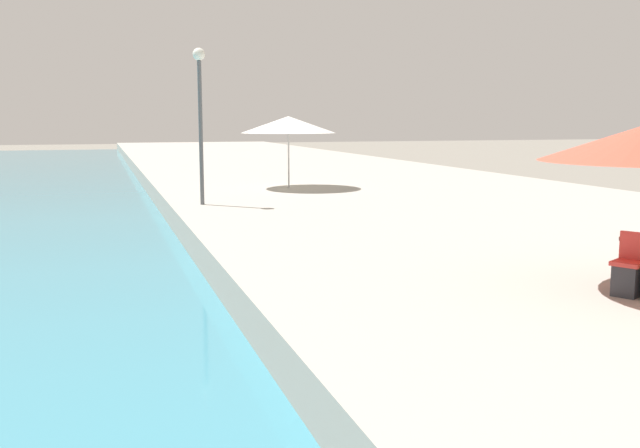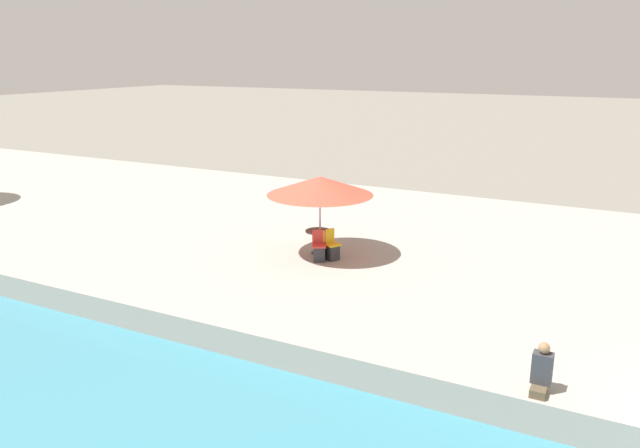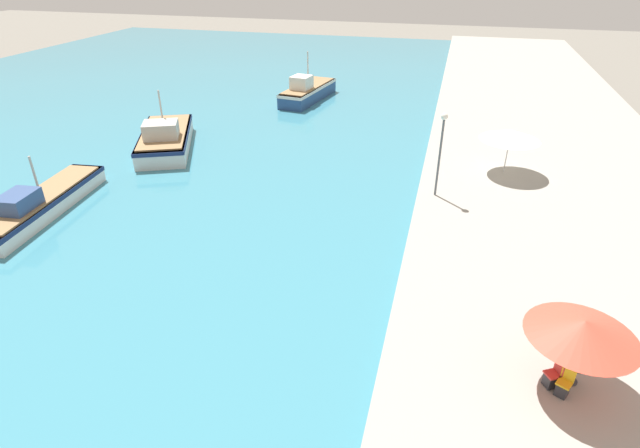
% 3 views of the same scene
% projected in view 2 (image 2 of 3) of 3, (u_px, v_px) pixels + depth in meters
% --- Properties ---
extents(cafe_umbrella_pink, '(3.22, 3.22, 2.48)m').
position_uv_depth(cafe_umbrella_pink, '(320.00, 186.00, 18.68)').
color(cafe_umbrella_pink, '#B7B7B7').
rests_on(cafe_umbrella_pink, quay_promenade).
extents(cafe_table, '(0.80, 0.80, 0.74)m').
position_uv_depth(cafe_table, '(318.00, 237.00, 19.30)').
color(cafe_table, '#333338').
rests_on(cafe_table, quay_promenade).
extents(cafe_chair_left, '(0.56, 0.57, 0.91)m').
position_uv_depth(cafe_chair_left, '(332.00, 249.00, 18.78)').
color(cafe_chair_left, '#2D2D33').
rests_on(cafe_chair_left, quay_promenade).
extents(cafe_chair_right, '(0.57, 0.56, 0.91)m').
position_uv_depth(cafe_chair_right, '(319.00, 250.00, 18.66)').
color(cafe_chair_right, '#2D2D33').
rests_on(cafe_chair_right, quay_promenade).
extents(person_at_quay, '(0.52, 0.36, 0.96)m').
position_uv_depth(person_at_quay, '(542.00, 370.00, 11.39)').
color(person_at_quay, brown).
rests_on(person_at_quay, quay_promenade).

